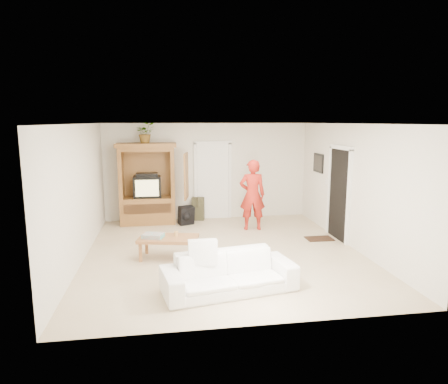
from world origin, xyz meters
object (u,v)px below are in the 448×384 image
at_px(sofa, 229,273).
at_px(armoire, 148,189).
at_px(coffee_table, 168,240).
at_px(man, 252,195).

bearing_deg(sofa, armoire, 96.45).
xyz_separation_m(sofa, coffee_table, (-0.92, 1.71, 0.07)).
distance_m(man, sofa, 3.76).
height_order(armoire, sofa, armoire).
bearing_deg(man, armoire, -15.53).
xyz_separation_m(man, coffee_table, (-2.08, -1.82, -0.50)).
xyz_separation_m(armoire, coffee_table, (0.46, -2.83, -0.54)).
bearing_deg(armoire, man, -21.58).
relative_size(man, sofa, 0.84).
bearing_deg(armoire, coffee_table, -80.73).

